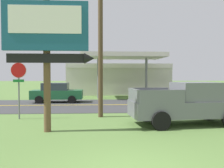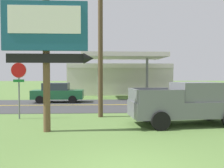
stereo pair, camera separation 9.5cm
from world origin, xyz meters
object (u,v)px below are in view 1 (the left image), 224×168
at_px(stop_sign, 19,80).
at_px(pickup_grey_parked_on_lawn, 188,104).
at_px(utility_pole, 100,28).
at_px(car_green_near_lane, 57,93).
at_px(gas_station, 118,78).
at_px(motel_sign, 48,39).

height_order(stop_sign, pickup_grey_parked_on_lawn, stop_sign).
relative_size(stop_sign, utility_pole, 0.33).
xyz_separation_m(utility_pole, pickup_grey_parked_on_lawn, (4.04, -2.23, -3.91)).
relative_size(stop_sign, pickup_grey_parked_on_lawn, 0.55).
bearing_deg(car_green_near_lane, gas_station, 57.37).
bearing_deg(utility_pole, gas_station, 82.03).
distance_m(motel_sign, car_green_near_lane, 11.16).
height_order(utility_pole, gas_station, utility_pole).
bearing_deg(pickup_grey_parked_on_lawn, stop_sign, 167.53).
distance_m(motel_sign, stop_sign, 4.11).
distance_m(gas_station, car_green_near_lane, 10.97).
bearing_deg(gas_station, stop_sign, -111.31).
height_order(motel_sign, gas_station, motel_sign).
xyz_separation_m(utility_pole, gas_station, (2.30, 16.42, -2.92)).
xyz_separation_m(stop_sign, car_green_near_lane, (0.67, 7.61, -1.20)).
bearing_deg(utility_pole, stop_sign, -174.74).
bearing_deg(utility_pole, car_green_near_lane, 116.43).
relative_size(motel_sign, utility_pole, 0.61).
distance_m(motel_sign, pickup_grey_parked_on_lawn, 6.86).
xyz_separation_m(motel_sign, stop_sign, (-2.14, 3.06, -1.71)).
height_order(pickup_grey_parked_on_lawn, car_green_near_lane, pickup_grey_parked_on_lawn).
relative_size(pickup_grey_parked_on_lawn, car_green_near_lane, 1.28).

